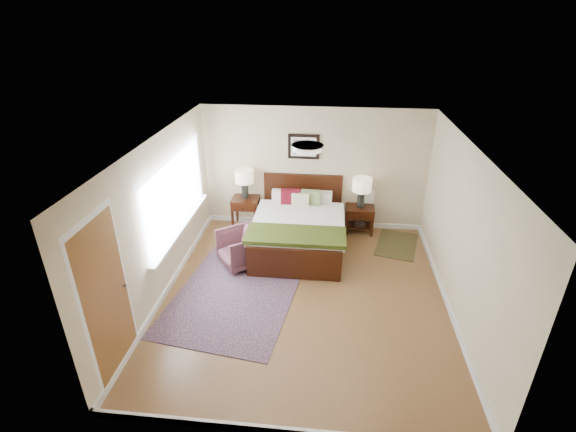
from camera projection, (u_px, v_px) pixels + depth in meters
The scene contains 18 objects.
floor at pixel (304, 295), 6.74m from camera, with size 5.00×5.00×0.00m, color brown.
back_wall at pixel (314, 169), 8.41m from camera, with size 4.50×0.04×2.50m, color #CAB892.
front_wall at pixel (288, 349), 3.95m from camera, with size 4.50×0.04×2.50m, color #CAB892.
left_wall at pixel (160, 220), 6.39m from camera, with size 0.04×5.00×2.50m, color #CAB892.
right_wall at pixel (462, 234), 5.97m from camera, with size 0.04×5.00×2.50m, color #CAB892.
ceiling at pixel (307, 145), 5.62m from camera, with size 4.50×5.00×0.02m, color white.
window at pixel (177, 194), 6.95m from camera, with size 0.11×2.72×1.32m.
door at pixel (107, 300), 4.91m from camera, with size 0.06×1.00×2.18m.
ceil_fixture at pixel (307, 147), 5.64m from camera, with size 0.44×0.44×0.08m.
bed at pixel (299, 224), 7.84m from camera, with size 1.73×2.09×1.13m.
wall_art at pixel (304, 147), 8.19m from camera, with size 0.62×0.05×0.50m.
nightstand_left at pixel (246, 204), 8.64m from camera, with size 0.54×0.49×0.65m.
nightstand_right at pixel (359, 217), 8.50m from camera, with size 0.56×0.42×0.56m.
lamp_left at pixel (244, 178), 8.41m from camera, with size 0.38×0.38×0.61m.
lamp_right at pixel (362, 187), 8.22m from camera, with size 0.38×0.38×0.61m.
armchair at pixel (241, 248), 7.42m from camera, with size 0.70×0.72×0.65m, color brown.
rug_persian at pixel (236, 294), 6.75m from camera, with size 1.85×2.62×0.01m, color #110D45.
rug_navy at pixel (397, 244), 8.18m from camera, with size 0.73×1.10×0.01m, color black.
Camera 1 is at (0.31, -5.46, 4.14)m, focal length 26.00 mm.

